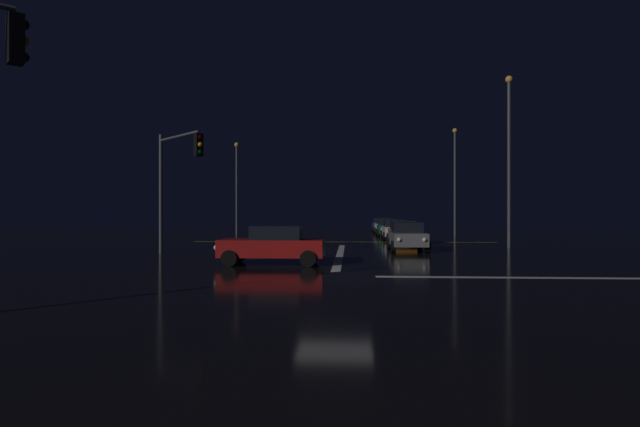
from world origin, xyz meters
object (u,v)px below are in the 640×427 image
(sedan_orange, at_px, (403,232))
(streetlamp_left_far, at_px, (237,182))
(streetlamp_right_far, at_px, (455,174))
(sedan_red_crossing, at_px, (273,245))
(sedan_silver, at_px, (395,229))
(sedan_blue, at_px, (381,225))
(streetlamp_right_near, at_px, (509,150))
(sedan_green, at_px, (388,227))
(traffic_signal_nw, at_px, (176,169))
(sedan_white, at_px, (384,226))
(sedan_gray, at_px, (407,236))

(sedan_orange, distance_m, streetlamp_left_far, 19.13)
(streetlamp_right_far, xyz_separation_m, streetlamp_left_far, (-20.06, 0.00, -0.58))
(sedan_orange, relative_size, sedan_red_crossing, 1.00)
(sedan_orange, xyz_separation_m, streetlamp_right_far, (5.91, 12.18, 4.81))
(sedan_silver, height_order, sedan_blue, same)
(streetlamp_right_far, bearing_deg, streetlamp_right_near, -90.00)
(sedan_green, height_order, streetlamp_left_far, streetlamp_left_far)
(streetlamp_left_far, xyz_separation_m, streetlamp_right_near, (20.06, -16.00, 0.85))
(traffic_signal_nw, xyz_separation_m, streetlamp_right_near, (18.13, 6.42, 1.61))
(sedan_silver, distance_m, streetlamp_right_near, 12.41)
(streetlamp_left_far, bearing_deg, sedan_green, -2.39)
(sedan_orange, distance_m, sedan_red_crossing, 16.00)
(streetlamp_left_far, bearing_deg, sedan_white, 20.33)
(sedan_orange, relative_size, streetlamp_left_far, 0.50)
(sedan_gray, bearing_deg, streetlamp_right_far, 71.16)
(sedan_gray, bearing_deg, sedan_blue, 89.49)
(sedan_silver, relative_size, traffic_signal_nw, 0.70)
(streetlamp_right_far, bearing_deg, sedan_silver, -133.16)
(sedan_silver, bearing_deg, sedan_red_crossing, -108.16)
(sedan_orange, height_order, streetlamp_left_far, streetlamp_left_far)
(sedan_orange, bearing_deg, sedan_green, 90.90)
(sedan_orange, height_order, streetlamp_right_near, streetlamp_right_near)
(sedan_gray, relative_size, sedan_blue, 1.00)
(sedan_green, height_order, sedan_red_crossing, same)
(sedan_silver, distance_m, sedan_red_crossing, 21.37)
(sedan_blue, distance_m, streetlamp_right_near, 27.67)
(sedan_gray, distance_m, streetlamp_right_far, 20.18)
(sedan_white, bearing_deg, sedan_red_crossing, -101.73)
(sedan_red_crossing, distance_m, traffic_signal_nw, 7.76)
(sedan_orange, height_order, traffic_signal_nw, traffic_signal_nw)
(sedan_white, relative_size, streetlamp_right_near, 0.42)
(traffic_signal_nw, height_order, streetlamp_right_far, streetlamp_right_far)
(sedan_white, height_order, sedan_blue, same)
(sedan_silver, relative_size, sedan_blue, 1.00)
(sedan_orange, bearing_deg, sedan_white, 90.39)
(sedan_red_crossing, relative_size, streetlamp_left_far, 0.50)
(sedan_gray, relative_size, sedan_silver, 1.00)
(sedan_orange, height_order, sedan_green, same)
(streetlamp_right_far, bearing_deg, sedan_orange, -115.91)
(sedan_green, bearing_deg, sedan_gray, -90.75)
(sedan_white, xyz_separation_m, traffic_signal_nw, (-12.10, -27.62, 3.46))
(sedan_white, bearing_deg, sedan_green, -90.62)
(sedan_green, xyz_separation_m, streetlamp_left_far, (-13.96, 0.58, 4.22))
(sedan_red_crossing, bearing_deg, streetlamp_right_far, 64.64)
(traffic_signal_nw, relative_size, streetlamp_right_far, 0.63)
(sedan_green, bearing_deg, sedan_blue, 89.88)
(sedan_gray, height_order, streetlamp_right_far, streetlamp_right_far)
(sedan_green, bearing_deg, sedan_silver, -88.96)
(streetlamp_left_far, bearing_deg, sedan_gray, -53.51)
(sedan_orange, distance_m, sedan_white, 17.37)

